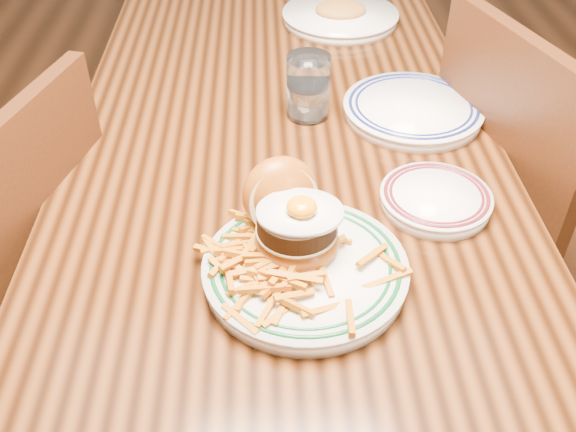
{
  "coord_description": "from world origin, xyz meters",
  "views": [
    {
      "loc": [
        -0.03,
        -1.11,
        1.44
      ],
      "look_at": [
        -0.01,
        -0.38,
        0.83
      ],
      "focal_mm": 40.0,
      "sensor_mm": 36.0,
      "label": 1
    }
  ],
  "objects_px": {
    "chair_left": "(14,288)",
    "main_plate": "(301,251)",
    "chair_right": "(528,215)",
    "side_plate": "(436,198)",
    "table": "(283,163)"
  },
  "relations": [
    {
      "from": "side_plate",
      "to": "table",
      "type": "bearing_deg",
      "value": 149.52
    },
    {
      "from": "chair_right",
      "to": "side_plate",
      "type": "relative_size",
      "value": 4.85
    },
    {
      "from": "table",
      "to": "chair_right",
      "type": "distance_m",
      "value": 0.57
    },
    {
      "from": "table",
      "to": "chair_right",
      "type": "bearing_deg",
      "value": -2.38
    },
    {
      "from": "table",
      "to": "main_plate",
      "type": "distance_m",
      "value": 0.43
    },
    {
      "from": "main_plate",
      "to": "side_plate",
      "type": "distance_m",
      "value": 0.28
    },
    {
      "from": "table",
      "to": "chair_left",
      "type": "distance_m",
      "value": 0.61
    },
    {
      "from": "chair_left",
      "to": "main_plate",
      "type": "bearing_deg",
      "value": -5.35
    },
    {
      "from": "main_plate",
      "to": "side_plate",
      "type": "relative_size",
      "value": 1.64
    },
    {
      "from": "chair_right",
      "to": "side_plate",
      "type": "bearing_deg",
      "value": 21.71
    },
    {
      "from": "chair_left",
      "to": "main_plate",
      "type": "xyz_separation_m",
      "value": [
        0.57,
        -0.23,
        0.29
      ]
    },
    {
      "from": "chair_left",
      "to": "main_plate",
      "type": "height_order",
      "value": "chair_left"
    },
    {
      "from": "chair_right",
      "to": "table",
      "type": "bearing_deg",
      "value": -19.4
    },
    {
      "from": "chair_right",
      "to": "main_plate",
      "type": "xyz_separation_m",
      "value": [
        -0.54,
        -0.39,
        0.27
      ]
    },
    {
      "from": "chair_right",
      "to": "side_plate",
      "type": "height_order",
      "value": "chair_right"
    }
  ]
}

